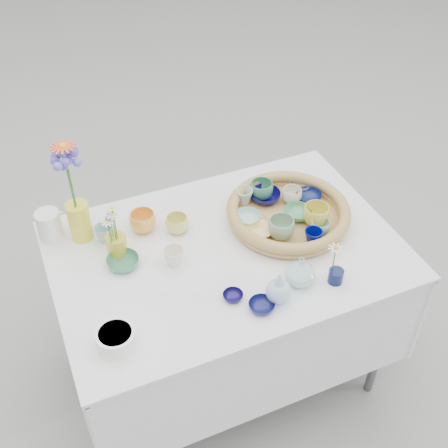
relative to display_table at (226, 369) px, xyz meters
name	(u,v)px	position (x,y,z in m)	size (l,w,h in m)	color
ground	(226,369)	(0.00, 0.00, 0.00)	(80.00, 80.00, 0.00)	#9D9E96
display_table	(226,369)	(0.00, 0.00, 0.00)	(1.26, 0.86, 0.77)	white
wicker_tray	(288,213)	(0.28, 0.05, 0.80)	(0.47, 0.47, 0.08)	olive
tray_ceramic_0	(265,196)	(0.25, 0.18, 0.80)	(0.12, 0.12, 0.04)	#0D0953
tray_ceramic_1	(309,197)	(0.41, 0.11, 0.80)	(0.10, 0.10, 0.03)	#0C1849
tray_ceramic_2	(316,215)	(0.36, -0.02, 0.82)	(0.10, 0.10, 0.08)	#E6CE48
tray_ceramic_3	(298,213)	(0.32, 0.04, 0.80)	(0.11, 0.11, 0.03)	#4C9261
tray_ceramic_4	(281,228)	(0.20, -0.03, 0.82)	(0.10, 0.10, 0.08)	#84A884
tray_ceramic_5	(247,218)	(0.13, 0.09, 0.80)	(0.10, 0.10, 0.03)	#99C5BB
tray_ceramic_6	(244,196)	(0.16, 0.20, 0.82)	(0.07, 0.07, 0.06)	#B1D2C5
tray_ceramic_7	(292,196)	(0.34, 0.13, 0.81)	(0.08, 0.08, 0.06)	beige
tray_ceramic_8	(300,185)	(0.42, 0.20, 0.80)	(0.09, 0.09, 0.03)	#7495C7
tray_ceramic_9	(313,237)	(0.29, -0.11, 0.81)	(0.07, 0.07, 0.06)	#030A65
tray_ceramic_10	(259,232)	(0.14, 0.01, 0.80)	(0.10, 0.10, 0.02)	#FFD779
tray_ceramic_11	(320,227)	(0.35, -0.08, 0.81)	(0.07, 0.07, 0.06)	#8CB5A9
tray_ceramic_12	(261,190)	(0.24, 0.20, 0.82)	(0.09, 0.09, 0.07)	#3D8360
loose_ceramic_0	(143,222)	(-0.25, 0.22, 0.80)	(0.10, 0.10, 0.08)	#F5A83C
loose_ceramic_1	(177,224)	(-0.13, 0.16, 0.80)	(0.09, 0.09, 0.07)	#D9D265
loose_ceramic_2	(123,262)	(-0.37, 0.06, 0.78)	(0.11, 0.11, 0.04)	#3C7E5D
loose_ceramic_3	(174,257)	(-0.20, 0.00, 0.80)	(0.07, 0.07, 0.07)	#F3EACA
loose_ceramic_4	(233,296)	(-0.07, -0.23, 0.78)	(0.07, 0.07, 0.02)	#0E0841
loose_ceramic_5	(104,234)	(-0.40, 0.22, 0.80)	(0.07, 0.07, 0.06)	#95BAB7
loose_ceramic_6	(262,306)	(-0.01, -0.31, 0.78)	(0.09, 0.09, 0.03)	#0E114A
fluted_bowl	(116,339)	(-0.48, -0.26, 0.80)	(0.12, 0.12, 0.06)	white
bud_vase_paleblue	(279,287)	(0.06, -0.29, 0.83)	(0.08, 0.08, 0.13)	#A6C4DA
bud_vase_seafoam	(300,271)	(0.17, -0.25, 0.82)	(0.11, 0.11, 0.11)	#ACD4CC
bud_vase_cobalt	(336,276)	(0.28, -0.30, 0.79)	(0.05, 0.05, 0.05)	#09113E
single_daisy	(334,259)	(0.27, -0.28, 0.86)	(0.06, 0.06, 0.12)	white
tall_vase_yellow	(80,221)	(-0.47, 0.27, 0.84)	(0.08, 0.08, 0.15)	yellow
gerbera	(70,177)	(-0.47, 0.27, 1.04)	(0.10, 0.10, 0.27)	#F75D31
hydrangea	(70,185)	(-0.47, 0.26, 1.02)	(0.08, 0.08, 0.28)	#6564C6
white_pitcher	(50,226)	(-0.57, 0.31, 0.82)	(0.13, 0.09, 0.12)	white
daisy_cup	(117,245)	(-0.37, 0.13, 0.81)	(0.08, 0.08, 0.08)	gold
daisy_posy	(111,225)	(-0.38, 0.12, 0.91)	(0.08, 0.08, 0.14)	white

